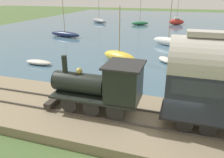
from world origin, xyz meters
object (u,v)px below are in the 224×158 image
at_px(sailboat_white, 168,41).
at_px(sailboat_navy, 65,34).
at_px(rowboat_near_shore, 165,60).
at_px(sailboat_red, 176,22).
at_px(rowboat_far_out, 39,62).
at_px(steam_locomotive, 103,84).
at_px(sailboat_green, 140,23).
at_px(sailboat_gray, 99,21).
at_px(sailboat_yellow, 119,56).

distance_m(sailboat_white, sailboat_navy, 17.19).
bearing_deg(sailboat_navy, rowboat_near_shore, -107.96).
height_order(sailboat_red, rowboat_far_out, sailboat_red).
height_order(sailboat_white, rowboat_near_shore, sailboat_white).
distance_m(sailboat_white, rowboat_near_shore, 8.26).
bearing_deg(sailboat_red, steam_locomotive, 163.45).
relative_size(steam_locomotive, sailboat_green, 0.64).
bearing_deg(steam_locomotive, sailboat_gray, 21.20).
distance_m(steam_locomotive, rowboat_far_out, 13.01).
xyz_separation_m(sailboat_red, sailboat_yellow, (-32.30, 4.63, -0.14)).
bearing_deg(sailboat_gray, rowboat_far_out, -135.55).
bearing_deg(steam_locomotive, sailboat_green, 8.02).
bearing_deg(sailboat_gray, sailboat_yellow, -121.19).
bearing_deg(sailboat_gray, sailboat_navy, -142.49).
relative_size(sailboat_red, sailboat_gray, 1.20).
height_order(sailboat_green, sailboat_navy, sailboat_green).
xyz_separation_m(sailboat_white, sailboat_gray, (20.54, 18.23, -0.07)).
xyz_separation_m(sailboat_red, sailboat_gray, (-2.16, 18.43, -0.19)).
xyz_separation_m(steam_locomotive, sailboat_white, (21.10, -2.08, -1.66)).
height_order(sailboat_navy, rowboat_near_shore, sailboat_navy).
distance_m(sailboat_gray, rowboat_near_shore, 34.26).
bearing_deg(rowboat_far_out, steam_locomotive, -127.09).
height_order(sailboat_yellow, rowboat_near_shore, sailboat_yellow).
distance_m(steam_locomotive, rowboat_near_shore, 13.23).
relative_size(steam_locomotive, sailboat_navy, 0.73).
bearing_deg(steam_locomotive, sailboat_yellow, 11.56).
xyz_separation_m(steam_locomotive, sailboat_red, (43.80, -2.28, -1.54)).
relative_size(steam_locomotive, sailboat_gray, 0.78).
bearing_deg(sailboat_navy, sailboat_gray, 14.39).
relative_size(steam_locomotive, rowboat_far_out, 1.85).
xyz_separation_m(sailboat_navy, rowboat_near_shore, (-9.71, -17.48, -0.22)).
relative_size(rowboat_near_shore, rowboat_far_out, 0.78).
bearing_deg(sailboat_green, sailboat_yellow, 160.61).
relative_size(steam_locomotive, sailboat_white, 0.78).
height_order(sailboat_red, rowboat_near_shore, sailboat_red).
relative_size(sailboat_gray, rowboat_far_out, 2.37).
bearing_deg(rowboat_near_shore, sailboat_navy, 115.95).
relative_size(sailboat_red, sailboat_navy, 1.11).
bearing_deg(sailboat_green, steam_locomotive, 162.02).
bearing_deg(sailboat_red, sailboat_yellow, 158.27).
xyz_separation_m(steam_locomotive, sailboat_green, (40.75, 5.74, -1.80)).
bearing_deg(sailboat_white, rowboat_far_out, 164.30).
xyz_separation_m(steam_locomotive, sailboat_yellow, (11.50, 2.35, -1.68)).
bearing_deg(sailboat_yellow, sailboat_navy, 74.47).
relative_size(sailboat_red, rowboat_near_shore, 3.61).
bearing_deg(sailboat_green, rowboat_far_out, 146.48).
bearing_deg(sailboat_gray, sailboat_red, -49.11).
bearing_deg(rowboat_far_out, rowboat_near_shore, -67.39).
bearing_deg(sailboat_white, sailboat_red, 26.58).
relative_size(sailboat_red, sailboat_white, 1.19).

